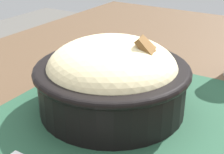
# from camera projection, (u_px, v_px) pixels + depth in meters

# --- Properties ---
(table) EXTENTS (1.34, 0.89, 0.77)m
(table) POSITION_uv_depth(u_px,v_px,m) (126.00, 154.00, 0.50)
(table) COLOR #4C3826
(table) RESTS_ON ground_plane
(placemat) EXTENTS (0.45, 0.34, 0.00)m
(placemat) POSITION_uv_depth(u_px,v_px,m) (108.00, 125.00, 0.45)
(placemat) COLOR #1E422D
(placemat) RESTS_ON table
(bowl) EXTENTS (0.22, 0.22, 0.11)m
(bowl) POSITION_uv_depth(u_px,v_px,m) (112.00, 77.00, 0.47)
(bowl) COLOR black
(bowl) RESTS_ON placemat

